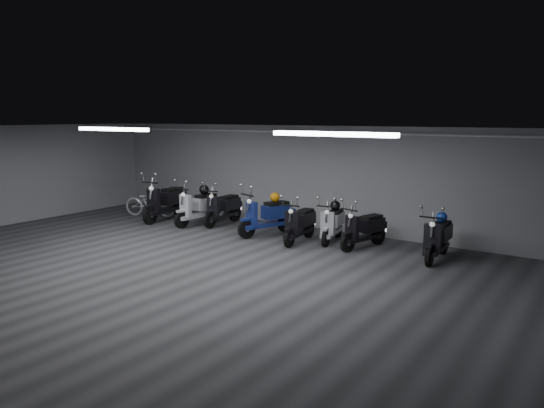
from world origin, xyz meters
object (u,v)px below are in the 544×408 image
Objects in this scene: scooter_0 at (165,195)px; scooter_2 at (198,201)px; helmet_1 at (335,205)px; bicycle at (150,199)px; scooter_5 at (300,218)px; scooter_8 at (438,231)px; helmet_3 at (275,197)px; scooter_3 at (223,202)px; scooter_4 at (267,209)px; helmet_0 at (204,190)px; scooter_6 at (332,218)px; helmet_2 at (442,217)px; scooter_7 at (364,223)px.

scooter_0 reaches higher than scooter_2.
scooter_2 reaches higher than helmet_1.
scooter_0 reaches higher than bicycle.
helmet_1 is at bearing 45.04° from scooter_5.
scooter_8 reaches higher than helmet_3.
scooter_3 is 1.83m from scooter_4.
scooter_4 is 1.11× the size of scooter_5.
scooter_3 reaches higher than bicycle.
scooter_5 is (2.88, -0.52, -0.02)m from scooter_3.
scooter_0 reaches higher than helmet_0.
scooter_4 is 1.15× the size of scooter_6.
scooter_0 is 8.67× the size of helmet_2.
scooter_6 is at bearing 32.58° from scooter_5.
helmet_1 is 1.09× the size of helmet_2.
scooter_7 is 1.72m from scooter_8.
helmet_2 is (8.75, 0.40, 0.36)m from bicycle.
helmet_2 is at bearing 9.02° from scooter_2.
scooter_7 is at bearing -108.62° from bicycle.
helmet_3 is at bearing 0.95° from helmet_0.
scooter_3 is at bearing -171.44° from scooter_4.
scooter_4 is 1.75m from scooter_6.
scooter_3 reaches higher than scooter_7.
scooter_2 is 3.44m from scooter_5.
scooter_0 is at bearing -166.60° from scooter_3.
scooter_2 is at bearing -175.75° from helmet_2.
scooter_0 is 1.09× the size of scooter_4.
scooter_8 is (1.72, -0.01, 0.03)m from scooter_7.
bicycle is 2.15m from helmet_0.
helmet_2 is (6.12, 0.08, 0.26)m from scooter_3.
scooter_2 is 6.70m from helmet_2.
helmet_2 is at bearing 4.42° from scooter_5.
scooter_4 is (3.57, 0.13, -0.06)m from scooter_0.
scooter_4 is at bearing -110.63° from bicycle.
scooter_4 is 4.34m from scooter_8.
scooter_5 is (1.08, -0.15, -0.07)m from scooter_4.
helmet_2 is (4.32, 0.45, 0.21)m from scooter_4.
helmet_3 is (2.42, 0.04, -0.00)m from helmet_0.
scooter_8 is at bearing -7.81° from helmet_1.
scooter_2 is at bearing -94.77° from helmet_0.
scooter_5 reaches higher than bicycle.
bicycle is (-2.07, 0.10, -0.14)m from scooter_2.
scooter_5 is 1.57m from scooter_7.
scooter_4 is 1.11× the size of bicycle.
scooter_6 is (3.51, -0.01, -0.04)m from scooter_3.
scooter_3 is (1.77, 0.50, -0.11)m from scooter_0.
scooter_3 is 1.06× the size of scooter_7.
scooter_0 is at bearing -172.29° from helmet_1.
scooter_8 is 6.07× the size of helmet_0.
scooter_6 is at bearing 174.49° from scooter_8.
scooter_3 is 6.16× the size of helmet_0.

